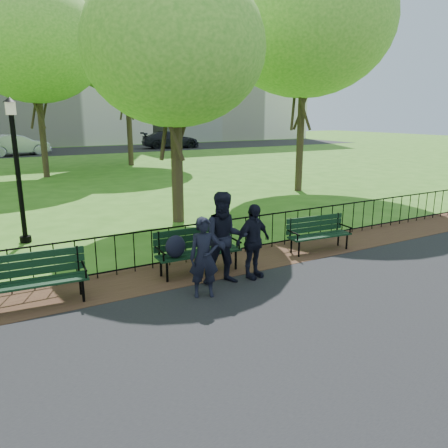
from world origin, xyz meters
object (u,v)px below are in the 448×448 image
sedan_silver (16,145)px  tree_far_c (33,42)px  park_bench_left_a (33,274)px  person_right (253,241)px  park_bench_right_a (318,230)px  person_left (204,257)px  tree_near_e (174,48)px  tree_far_e (125,39)px  sedan_dark (171,140)px  park_bench_main (187,246)px  tree_mid_e (305,20)px  person_mid (225,239)px  lamppost (17,166)px

sedan_silver → tree_far_c: bearing=164.3°
park_bench_left_a → person_right: size_ratio=1.18×
park_bench_right_a → person_left: size_ratio=1.11×
park_bench_right_a → person_right: 2.54m
tree_near_e → tree_far_e: bearing=77.2°
sedan_dark → tree_far_e: bearing=156.0°
park_bench_right_a → park_bench_main: bearing=-175.3°
park_bench_right_a → tree_far_e: tree_far_e is taller
park_bench_left_a → person_left: bearing=-18.5°
park_bench_right_a → tree_mid_e: (5.13, 7.06, 6.43)m
person_left → person_right: 1.35m
person_mid → person_right: size_ratio=1.19×
park_bench_left_a → park_bench_right_a: park_bench_left_a is taller
lamppost → park_bench_left_a: bearing=-93.6°
tree_mid_e → person_left: bearing=-137.3°
park_bench_main → park_bench_right_a: size_ratio=1.10×
person_mid → sedan_silver: person_mid is taller
park_bench_right_a → lamppost: size_ratio=0.45×
sedan_dark → park_bench_main: bearing=166.9°
sedan_dark → person_mid: bearing=168.1°
tree_near_e → park_bench_left_a: bearing=-136.8°
sedan_silver → person_right: bearing=166.4°
sedan_silver → person_mid: bearing=165.3°
park_bench_main → tree_near_e: tree_near_e is taller
park_bench_left_a → lamppost: (0.27, 4.31, 1.43)m
park_bench_right_a → tree_far_c: bearing=108.0°
tree_far_e → sedan_silver: 14.37m
park_bench_right_a → person_left: (-3.71, -1.11, 0.23)m
park_bench_main → park_bench_left_a: bearing=-178.7°
tree_far_e → park_bench_left_a: bearing=-112.4°
tree_far_c → person_right: (1.46, -17.79, -5.96)m
lamppost → tree_near_e: tree_near_e is taller
park_bench_left_a → park_bench_right_a: size_ratio=1.09×
park_bench_left_a → lamppost: 4.55m
lamppost → tree_far_e: tree_far_e is taller
lamppost → person_right: bearing=-53.4°
tree_far_c → park_bench_right_a: bearing=-77.2°
tree_far_e → person_left: size_ratio=7.40×
lamppost → person_mid: size_ratio=2.00×
park_bench_right_a → tree_mid_e: bearing=59.2°
tree_near_e → tree_mid_e: size_ratio=0.74×
park_bench_left_a → sedan_silver: size_ratio=0.36×
park_bench_left_a → tree_near_e: size_ratio=0.25×
park_bench_left_a → person_right: bearing=-6.9°
park_bench_main → park_bench_left_a: (-2.97, 0.03, -0.06)m
tree_mid_e → park_bench_right_a: bearing=-126.0°
park_bench_main → park_bench_right_a: (3.51, -0.03, -0.11)m
tree_mid_e → person_right: size_ratio=6.48×
park_bench_left_a → tree_near_e: tree_near_e is taller
park_bench_right_a → person_mid: size_ratio=0.90×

